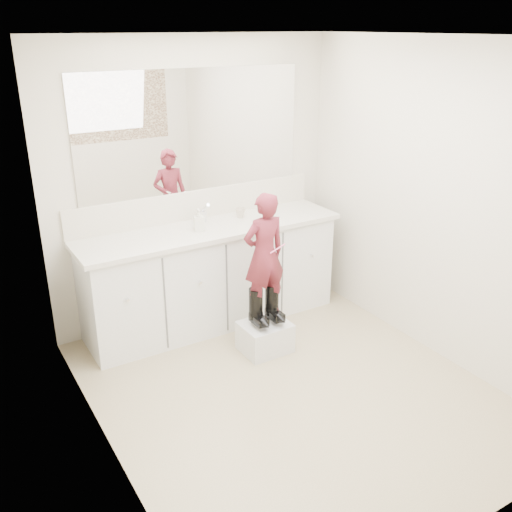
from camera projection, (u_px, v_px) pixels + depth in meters
floor at (290, 390)px, 4.13m from camera, size 3.00×3.00×0.00m
ceiling at (300, 36)px, 3.23m from camera, size 3.00×3.00×0.00m
wall_back at (195, 183)px, 4.87m from camera, size 2.60×0.00×2.60m
wall_front at (490, 335)px, 2.49m from camera, size 2.60×0.00×2.60m
wall_left at (95, 277)px, 3.06m from camera, size 0.00×3.00×3.00m
wall_right at (436, 204)px, 4.30m from camera, size 0.00×3.00×3.00m
vanity_cabinet at (212, 277)px, 4.94m from camera, size 2.20×0.55×0.85m
countertop at (211, 229)px, 4.76m from camera, size 2.28×0.58×0.04m
backsplash at (196, 204)px, 4.93m from camera, size 2.28×0.03×0.25m
mirror at (193, 131)px, 4.69m from camera, size 2.00×0.02×1.00m
dot_panel at (505, 238)px, 2.33m from camera, size 2.00×0.01×1.20m
faucet at (202, 216)px, 4.87m from camera, size 0.08×0.08×0.10m
cup at (240, 213)px, 4.97m from camera, size 0.10×0.10×0.08m
soap_bottle at (199, 220)px, 4.64m from camera, size 0.10×0.10×0.18m
step_stool at (265, 337)px, 4.60m from camera, size 0.38×0.32×0.24m
boot_left at (256, 307)px, 4.47m from camera, size 0.12×0.21×0.32m
boot_right at (272, 303)px, 4.54m from camera, size 0.12×0.21×0.32m
toddler at (264, 255)px, 4.34m from camera, size 0.36×0.24×0.98m
toothbrush at (278, 249)px, 4.29m from camera, size 0.14×0.01×0.06m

